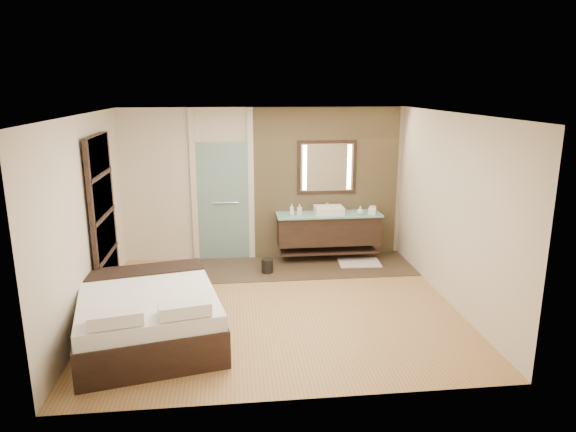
{
  "coord_description": "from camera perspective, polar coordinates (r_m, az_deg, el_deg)",
  "views": [
    {
      "loc": [
        -0.58,
        -6.74,
        3.05
      ],
      "look_at": [
        0.23,
        0.6,
        1.17
      ],
      "focal_mm": 32.0,
      "sensor_mm": 36.0,
      "label": 1
    }
  ],
  "objects": [
    {
      "name": "frosted_door",
      "position": [
        9.15,
        -7.24,
        2.1
      ],
      "size": [
        1.1,
        0.12,
        2.7
      ],
      "color": "silver",
      "rests_on": "floor"
    },
    {
      "name": "mirror_unit",
      "position": [
        9.17,
        4.35,
        5.42
      ],
      "size": [
        1.06,
        0.04,
        0.96
      ],
      "color": "black",
      "rests_on": "stone_wall"
    },
    {
      "name": "stone_wall",
      "position": [
        9.27,
        4.25,
        3.64
      ],
      "size": [
        2.6,
        0.08,
        2.7
      ],
      "primitive_type": "cube",
      "color": "#9F855A",
      "rests_on": "floor"
    },
    {
      "name": "bed",
      "position": [
        6.64,
        -15.24,
        -10.52
      ],
      "size": [
        2.01,
        2.32,
        0.78
      ],
      "rotation": [
        0.0,
        0.0,
        0.21
      ],
      "color": "black",
      "rests_on": "floor"
    },
    {
      "name": "floor",
      "position": [
        7.43,
        -1.29,
        -10.02
      ],
      "size": [
        5.0,
        5.0,
        0.0
      ],
      "primitive_type": "plane",
      "color": "olive",
      "rests_on": "ground"
    },
    {
      "name": "tissue_box",
      "position": [
        9.12,
        9.29,
        0.52
      ],
      "size": [
        0.14,
        0.14,
        0.1
      ],
      "primitive_type": "cube",
      "rotation": [
        0.0,
        0.0,
        -0.2
      ],
      "color": "white",
      "rests_on": "vanity"
    },
    {
      "name": "vanity",
      "position": [
        9.16,
        4.49,
        -1.44
      ],
      "size": [
        1.85,
        0.55,
        0.88
      ],
      "color": "black",
      "rests_on": "stone_wall"
    },
    {
      "name": "waste_bin",
      "position": [
        8.64,
        -2.32,
        -5.57
      ],
      "size": [
        0.25,
        0.25,
        0.25
      ],
      "primitive_type": "cylinder",
      "rotation": [
        0.0,
        0.0,
        0.33
      ],
      "color": "black",
      "rests_on": "floor"
    },
    {
      "name": "soap_bottle_b",
      "position": [
        8.96,
        1.29,
        0.74
      ],
      "size": [
        0.09,
        0.09,
        0.19
      ],
      "primitive_type": "imported",
      "rotation": [
        0.0,
        0.0,
        -0.07
      ],
      "color": "#B2B2B2",
      "rests_on": "vanity"
    },
    {
      "name": "soap_bottle_a",
      "position": [
        8.93,
        0.43,
        0.73
      ],
      "size": [
        0.1,
        0.1,
        0.2
      ],
      "primitive_type": "imported",
      "rotation": [
        0.0,
        0.0,
        -0.35
      ],
      "color": "white",
      "rests_on": "vanity"
    },
    {
      "name": "soap_bottle_c",
      "position": [
        9.05,
        8.04,
        0.62
      ],
      "size": [
        0.15,
        0.15,
        0.15
      ],
      "primitive_type": "imported",
      "rotation": [
        0.0,
        0.0,
        0.28
      ],
      "color": "#AEDBD3",
      "rests_on": "vanity"
    },
    {
      "name": "shoji_partition",
      "position": [
        7.79,
        -19.82,
        -0.28
      ],
      "size": [
        0.06,
        1.2,
        2.4
      ],
      "color": "black",
      "rests_on": "floor"
    },
    {
      "name": "cup",
      "position": [
        9.34,
        9.39,
        0.82
      ],
      "size": [
        0.15,
        0.15,
        0.09
      ],
      "primitive_type": "imported",
      "rotation": [
        0.0,
        0.0,
        -0.34
      ],
      "color": "white",
      "rests_on": "vanity"
    },
    {
      "name": "bath_mat",
      "position": [
        9.19,
        7.92,
        -5.16
      ],
      "size": [
        0.75,
        0.54,
        0.02
      ],
      "primitive_type": "cube",
      "rotation": [
        0.0,
        0.0,
        -0.06
      ],
      "color": "silver",
      "rests_on": "floor"
    },
    {
      "name": "tile_strip",
      "position": [
        8.96,
        1.64,
        -5.62
      ],
      "size": [
        3.8,
        1.3,
        0.01
      ],
      "primitive_type": "cube",
      "color": "#3C2E20",
      "rests_on": "floor"
    }
  ]
}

